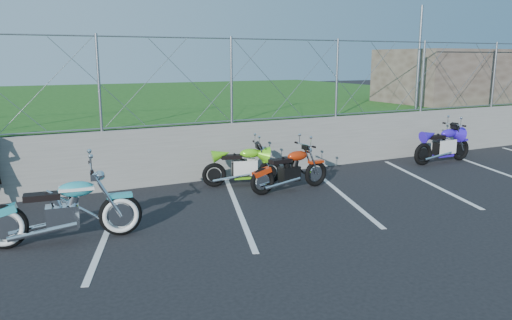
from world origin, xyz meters
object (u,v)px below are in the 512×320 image
sportbike_blue (443,146)px  cruiser_turquoise (66,212)px  naked_orange (291,171)px  sportbike_green (244,167)px

sportbike_blue → cruiser_turquoise: bearing=-170.4°
naked_orange → sportbike_blue: bearing=2.6°
naked_orange → sportbike_blue: 5.24m
naked_orange → sportbike_blue: size_ratio=0.98×
naked_orange → cruiser_turquoise: bearing=-171.4°
cruiser_turquoise → sportbike_blue: bearing=16.1°
naked_orange → sportbike_green: (-0.72, 0.87, -0.01)m
naked_orange → sportbike_green: size_ratio=1.10×
cruiser_turquoise → sportbike_green: size_ratio=1.32×
cruiser_turquoise → naked_orange: cruiser_turquoise is taller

